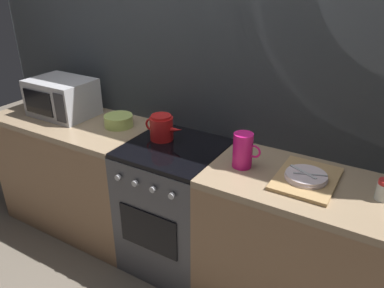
{
  "coord_description": "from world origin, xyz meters",
  "views": [
    {
      "loc": [
        1.17,
        -1.75,
        1.93
      ],
      "look_at": [
        0.13,
        0.0,
        0.95
      ],
      "focal_mm": 35.18,
      "sensor_mm": 36.0,
      "label": 1
    }
  ],
  "objects_px": {
    "spice_jar": "(384,190)",
    "kettle": "(162,128)",
    "pitcher": "(243,150)",
    "dish_pile": "(306,178)",
    "microwave": "(62,97)",
    "stove_unit": "(175,207)",
    "mixing_bowl": "(119,121)"
  },
  "relations": [
    {
      "from": "kettle",
      "to": "pitcher",
      "type": "relative_size",
      "value": 1.42
    },
    {
      "from": "stove_unit",
      "to": "microwave",
      "type": "relative_size",
      "value": 1.96
    },
    {
      "from": "microwave",
      "to": "mixing_bowl",
      "type": "xyz_separation_m",
      "value": [
        0.5,
        0.04,
        -0.1
      ]
    },
    {
      "from": "spice_jar",
      "to": "kettle",
      "type": "bearing_deg",
      "value": 178.99
    },
    {
      "from": "mixing_bowl",
      "to": "pitcher",
      "type": "distance_m",
      "value": 0.99
    },
    {
      "from": "mixing_bowl",
      "to": "kettle",
      "type": "bearing_deg",
      "value": -3.67
    },
    {
      "from": "stove_unit",
      "to": "mixing_bowl",
      "type": "relative_size",
      "value": 4.5
    },
    {
      "from": "stove_unit",
      "to": "dish_pile",
      "type": "xyz_separation_m",
      "value": [
        0.82,
        0.01,
        0.47
      ]
    },
    {
      "from": "stove_unit",
      "to": "spice_jar",
      "type": "bearing_deg",
      "value": 1.53
    },
    {
      "from": "microwave",
      "to": "kettle",
      "type": "relative_size",
      "value": 1.62
    },
    {
      "from": "pitcher",
      "to": "stove_unit",
      "type": "bearing_deg",
      "value": 178.29
    },
    {
      "from": "mixing_bowl",
      "to": "pitcher",
      "type": "relative_size",
      "value": 1.0
    },
    {
      "from": "microwave",
      "to": "dish_pile",
      "type": "distance_m",
      "value": 1.84
    },
    {
      "from": "dish_pile",
      "to": "kettle",
      "type": "bearing_deg",
      "value": 177.37
    },
    {
      "from": "microwave",
      "to": "pitcher",
      "type": "relative_size",
      "value": 2.3
    },
    {
      "from": "stove_unit",
      "to": "dish_pile",
      "type": "distance_m",
      "value": 0.95
    },
    {
      "from": "stove_unit",
      "to": "mixing_bowl",
      "type": "distance_m",
      "value": 0.71
    },
    {
      "from": "stove_unit",
      "to": "kettle",
      "type": "xyz_separation_m",
      "value": [
        -0.13,
        0.05,
        0.53
      ]
    },
    {
      "from": "dish_pile",
      "to": "spice_jar",
      "type": "distance_m",
      "value": 0.37
    },
    {
      "from": "microwave",
      "to": "dish_pile",
      "type": "xyz_separation_m",
      "value": [
        1.83,
        -0.03,
        -0.12
      ]
    },
    {
      "from": "stove_unit",
      "to": "spice_jar",
      "type": "height_order",
      "value": "spice_jar"
    },
    {
      "from": "kettle",
      "to": "pitcher",
      "type": "xyz_separation_m",
      "value": [
        0.59,
        -0.07,
        0.02
      ]
    },
    {
      "from": "microwave",
      "to": "dish_pile",
      "type": "height_order",
      "value": "microwave"
    },
    {
      "from": "dish_pile",
      "to": "stove_unit",
      "type": "bearing_deg",
      "value": -179.22
    },
    {
      "from": "microwave",
      "to": "spice_jar",
      "type": "height_order",
      "value": "microwave"
    },
    {
      "from": "microwave",
      "to": "dish_pile",
      "type": "relative_size",
      "value": 1.15
    },
    {
      "from": "kettle",
      "to": "spice_jar",
      "type": "distance_m",
      "value": 1.31
    },
    {
      "from": "pitcher",
      "to": "spice_jar",
      "type": "bearing_deg",
      "value": 3.65
    },
    {
      "from": "stove_unit",
      "to": "microwave",
      "type": "bearing_deg",
      "value": 177.62
    },
    {
      "from": "microwave",
      "to": "kettle",
      "type": "xyz_separation_m",
      "value": [
        0.89,
        0.01,
        -0.05
      ]
    },
    {
      "from": "kettle",
      "to": "spice_jar",
      "type": "height_order",
      "value": "kettle"
    },
    {
      "from": "pitcher",
      "to": "dish_pile",
      "type": "height_order",
      "value": "pitcher"
    }
  ]
}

